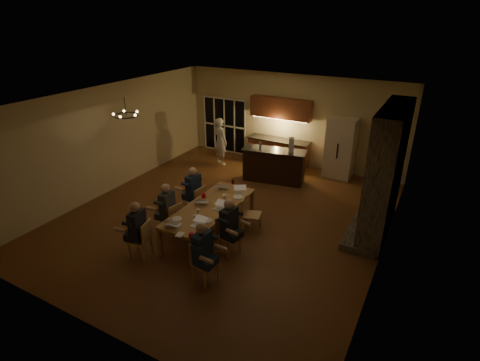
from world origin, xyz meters
The scene contains 44 objects.
floor centered at (0.00, 0.00, 0.00)m, with size 9.00×9.00×0.00m, color brown.
back_wall centered at (0.00, 4.52, 1.60)m, with size 8.00×0.04×3.20m, color #C9BD8E.
left_wall centered at (-4.02, 0.00, 1.60)m, with size 0.04×9.00×3.20m, color #C9BD8E.
right_wall centered at (4.02, 0.00, 1.60)m, with size 0.04×9.00×3.20m, color #C9BD8E.
ceiling centered at (0.00, 0.00, 3.22)m, with size 8.00×9.00×0.04m, color white.
french_doors centered at (-2.70, 4.47, 1.05)m, with size 1.86×0.08×2.10m, color black.
fireplace centered at (3.70, 1.20, 1.60)m, with size 0.58×2.50×3.20m, color #766F5D.
kitchenette centered at (-0.30, 4.20, 1.20)m, with size 2.24×0.68×2.40m, color brown, non-canonical shape.
refrigerator centered at (1.90, 4.15, 1.00)m, with size 0.90×0.68×2.00m, color beige.
dining_table centered at (0.07, -0.90, 0.38)m, with size 1.10×2.78×0.75m, color #B67C48.
bar_island centered at (0.16, 2.75, 0.54)m, with size 2.03×0.68×1.08m, color black.
chair_left_near centered at (-0.81, -2.47, 0.45)m, with size 0.44×0.44×0.89m, color tan, non-canonical shape.
chair_left_mid centered at (-0.75, -1.41, 0.45)m, with size 0.44×0.44×0.89m, color tan, non-canonical shape.
chair_left_far centered at (-0.76, -0.37, 0.45)m, with size 0.44×0.44×0.89m, color tan, non-canonical shape.
chair_right_near centered at (0.97, -2.50, 0.45)m, with size 0.44×0.44×0.89m, color tan, non-canonical shape.
chair_right_mid centered at (0.88, -1.38, 0.45)m, with size 0.44×0.44×0.89m, color tan, non-canonical shape.
chair_right_far centered at (0.91, -0.28, 0.45)m, with size 0.44×0.44×0.89m, color tan, non-canonical shape.
person_left_near centered at (-0.79, -2.49, 0.69)m, with size 0.60×0.60×1.38m, color black, non-canonical shape.
person_right_near centered at (0.94, -2.52, 0.69)m, with size 0.60×0.60×1.38m, color #1F364F, non-canonical shape.
person_left_mid centered at (-0.82, -1.44, 0.69)m, with size 0.60×0.60×1.38m, color #33393D, non-canonical shape.
person_right_mid centered at (0.91, -1.41, 0.69)m, with size 0.60×0.60×1.38m, color black, non-canonical shape.
person_left_far centered at (-0.84, -0.30, 0.69)m, with size 0.60×0.60×1.38m, color #1F364F, non-canonical shape.
standing_person centered at (-2.13, 3.20, 0.86)m, with size 0.63×0.41×1.72m, color silver.
chandelier centered at (-2.26, -0.98, 2.75)m, with size 0.63×0.63×0.03m, color black.
laptop_a centered at (-0.17, -2.01, 0.86)m, with size 0.32×0.28×0.23m, color silver, non-canonical shape.
laptop_b centered at (0.35, -1.80, 0.86)m, with size 0.32×0.28×0.23m, color silver, non-canonical shape.
laptop_c centered at (-0.23, -0.81, 0.86)m, with size 0.32×0.28×0.23m, color silver, non-canonical shape.
laptop_d centered at (0.36, -0.91, 0.86)m, with size 0.32×0.28×0.23m, color silver, non-canonical shape.
laptop_e centered at (-0.19, 0.21, 0.86)m, with size 0.32×0.28×0.23m, color silver, non-canonical shape.
laptop_f centered at (0.39, 0.07, 0.86)m, with size 0.32×0.28×0.23m, color silver, non-canonical shape.
mug_front centered at (0.00, -1.30, 0.80)m, with size 0.07×0.07×0.10m, color white.
mug_mid centered at (0.16, -0.36, 0.80)m, with size 0.09×0.09×0.10m, color white.
mug_back centered at (-0.26, -0.05, 0.80)m, with size 0.09×0.09×0.10m, color white.
redcup_near centered at (0.48, -2.26, 0.81)m, with size 0.10×0.10×0.12m, color red.
redcup_mid centered at (-0.34, -0.57, 0.81)m, with size 0.10×0.10×0.12m, color red.
can_silver centered at (0.12, -1.60, 0.81)m, with size 0.07×0.07×0.12m, color #B2B2B7.
can_cola centered at (-0.09, 0.52, 0.81)m, with size 0.07×0.07×0.12m, color #3F0F0C.
can_right centered at (0.48, -0.54, 0.81)m, with size 0.06×0.06×0.12m, color #B2B2B7.
plate_near centered at (0.37, -1.52, 0.76)m, with size 0.26×0.26×0.02m, color white.
plate_left centered at (-0.26, -1.78, 0.76)m, with size 0.24×0.24×0.02m, color white.
plate_far centered at (0.44, -0.14, 0.76)m, with size 0.26×0.26×0.02m, color white.
notepad centered at (0.19, -2.27, 0.76)m, with size 0.14×0.20×0.01m, color white.
bar_bottle centered at (-0.28, 2.62, 1.20)m, with size 0.08×0.08×0.24m, color #99999E.
bar_blender centered at (0.71, 2.78, 1.32)m, with size 0.15×0.15×0.48m, color silver.
Camera 1 is at (4.57, -7.61, 5.11)m, focal length 28.00 mm.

